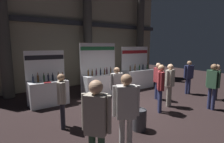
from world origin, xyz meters
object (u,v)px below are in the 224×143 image
trash_bin (139,120)px  visitor_3 (217,79)px  visitor_9 (158,78)px  exhibitor_booth_0 (49,91)px  visitor_0 (117,86)px  exhibitor_booth_2 (138,77)px  visitor_6 (62,96)px  visitor_8 (96,121)px  visitor_2 (213,83)px  visitor_5 (126,107)px  visitor_1 (189,74)px  visitor_7 (161,84)px  visitor_4 (170,82)px  exhibitor_booth_1 (102,82)px

trash_bin → visitor_3: 4.78m
visitor_9 → exhibitor_booth_0: bearing=-104.1°
visitor_0 → exhibitor_booth_2: bearing=40.4°
visitor_6 → visitor_8: visitor_8 is taller
visitor_2 → visitor_5: (-4.40, -0.31, 0.07)m
exhibitor_booth_0 → exhibitor_booth_2: exhibitor_booth_2 is taller
trash_bin → visitor_0: (0.33, 1.57, 0.65)m
trash_bin → visitor_2: (3.35, -0.37, 0.73)m
visitor_3 → visitor_5: 5.84m
visitor_0 → visitor_1: size_ratio=0.98×
visitor_5 → visitor_7: size_ratio=1.05×
trash_bin → visitor_5: 1.48m
visitor_4 → visitor_6: 4.12m
exhibitor_booth_1 → visitor_8: exhibitor_booth_1 is taller
exhibitor_booth_1 → visitor_2: 4.73m
visitor_7 → exhibitor_booth_1: bearing=-126.6°
exhibitor_booth_0 → visitor_9: exhibitor_booth_0 is taller
exhibitor_booth_1 → visitor_0: 2.25m
visitor_9 → visitor_0: bearing=-77.4°
exhibitor_booth_0 → visitor_8: size_ratio=1.21×
visitor_3 → visitor_9: (-2.12, 1.49, 0.04)m
visitor_7 → visitor_9: 1.49m
exhibitor_booth_1 → visitor_7: bearing=-79.6°
exhibitor_booth_2 → visitor_3: size_ratio=1.48×
visitor_8 → visitor_9: 5.16m
visitor_0 → visitor_9: 2.28m
visitor_2 → visitor_5: bearing=-88.8°
visitor_7 → visitor_8: visitor_8 is taller
visitor_4 → visitor_7: (-0.77, -0.19, 0.03)m
exhibitor_booth_1 → visitor_6: (-2.73, -2.34, 0.34)m
visitor_1 → visitor_0: bearing=-171.7°
exhibitor_booth_0 → visitor_1: bearing=-20.1°
exhibitor_booth_1 → exhibitor_booth_2: exhibitor_booth_1 is taller
trash_bin → visitor_4: 2.53m
trash_bin → visitor_1: bearing=16.5°
exhibitor_booth_2 → visitor_2: exhibitor_booth_2 is taller
visitor_1 → visitor_9: visitor_1 is taller
visitor_0 → visitor_3: 4.64m
exhibitor_booth_0 → visitor_7: size_ratio=1.27×
visitor_8 → exhibitor_booth_2: bearing=91.2°
exhibitor_booth_0 → trash_bin: 3.97m
trash_bin → visitor_8: visitor_8 is taller
trash_bin → visitor_1: visitor_1 is taller
visitor_5 → visitor_8: 0.88m
visitor_1 → visitor_5: bearing=-149.2°
visitor_6 → visitor_7: (3.30, -0.80, 0.07)m
visitor_7 → visitor_8: 3.74m
visitor_6 → visitor_5: bearing=40.4°
visitor_7 → exhibitor_booth_0: bearing=-91.6°
visitor_9 → trash_bin: bearing=-46.7°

